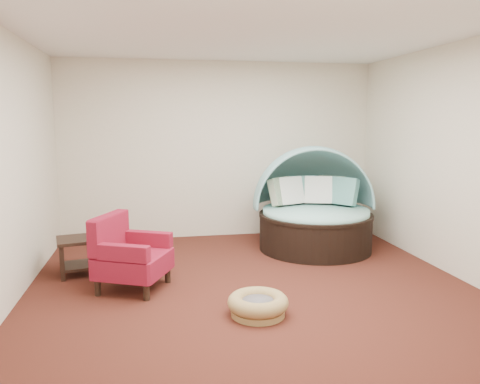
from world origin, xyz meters
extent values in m
plane|color=#4E1E16|center=(0.00, 0.00, 0.00)|extent=(5.00, 5.00, 0.00)
plane|color=beige|center=(0.00, 2.50, 1.40)|extent=(5.00, 0.00, 5.00)
plane|color=beige|center=(0.00, -2.50, 1.40)|extent=(5.00, 0.00, 5.00)
plane|color=beige|center=(-2.50, 0.00, 1.40)|extent=(0.00, 5.00, 5.00)
plane|color=beige|center=(2.50, 0.00, 1.40)|extent=(0.00, 5.00, 5.00)
plane|color=white|center=(0.00, 0.00, 2.80)|extent=(5.00, 5.00, 0.00)
cylinder|color=black|center=(1.24, 1.40, 0.25)|extent=(1.82, 1.82, 0.50)
cylinder|color=black|center=(1.24, 1.40, 0.51)|extent=(1.84, 1.84, 0.05)
cylinder|color=#92D8CF|center=(1.24, 1.40, 0.55)|extent=(1.72, 1.72, 0.11)
cube|color=#376045|center=(0.81, 1.75, 0.82)|extent=(0.47, 0.44, 0.43)
cube|color=white|center=(0.96, 1.76, 0.82)|extent=(0.47, 0.36, 0.43)
cube|color=#5B9E98|center=(1.18, 1.85, 0.82)|extent=(0.42, 0.25, 0.43)
cube|color=white|center=(1.41, 1.76, 0.82)|extent=(0.46, 0.34, 0.43)
cube|color=#376045|center=(1.61, 1.74, 0.82)|extent=(0.48, 0.43, 0.43)
cube|color=#5B9E98|center=(1.74, 1.56, 0.82)|extent=(0.44, 0.47, 0.43)
cylinder|color=olive|center=(-0.11, -0.75, 0.03)|extent=(0.70, 0.70, 0.06)
torus|color=olive|center=(-0.11, -0.75, 0.13)|extent=(0.79, 0.79, 0.15)
cylinder|color=#5E595E|center=(-0.11, -0.75, 0.11)|extent=(0.47, 0.47, 0.09)
cylinder|color=black|center=(-1.69, 0.07, 0.09)|extent=(0.09, 0.09, 0.17)
cylinder|color=black|center=(-1.45, 0.59, 0.09)|extent=(0.09, 0.09, 0.17)
cylinder|color=black|center=(-1.17, -0.17, 0.09)|extent=(0.09, 0.09, 0.17)
cylinder|color=black|center=(-0.93, 0.35, 0.09)|extent=(0.09, 0.09, 0.17)
cube|color=maroon|center=(-1.31, 0.21, 0.30)|extent=(0.95, 0.95, 0.25)
cube|color=maroon|center=(-1.57, 0.33, 0.63)|extent=(0.42, 0.70, 0.42)
cube|color=maroon|center=(-1.40, -0.08, 0.50)|extent=(0.57, 0.34, 0.17)
cube|color=maroon|center=(-1.14, 0.47, 0.50)|extent=(0.57, 0.34, 0.17)
cube|color=black|center=(-2.00, 0.85, 0.44)|extent=(0.56, 0.56, 0.04)
cube|color=black|center=(-2.00, 0.85, 0.11)|extent=(0.50, 0.50, 0.03)
cube|color=black|center=(-2.15, 0.63, 0.21)|extent=(0.06, 0.06, 0.42)
cube|color=black|center=(-2.23, 1.00, 0.21)|extent=(0.06, 0.06, 0.42)
cube|color=black|center=(-1.77, 0.70, 0.21)|extent=(0.06, 0.06, 0.42)
cube|color=black|center=(-1.85, 1.08, 0.21)|extent=(0.06, 0.06, 0.42)
camera|label=1|loc=(-1.07, -4.96, 1.88)|focal=35.00mm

